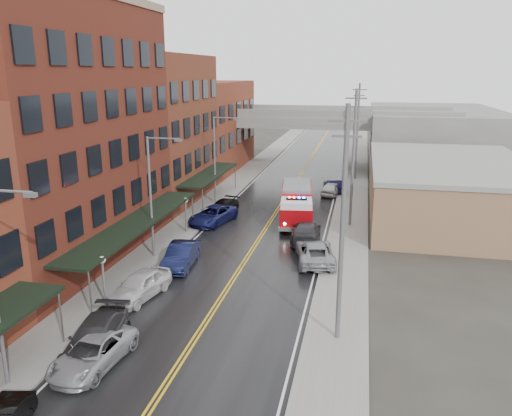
{
  "coord_description": "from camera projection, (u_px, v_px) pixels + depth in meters",
  "views": [
    {
      "loc": [
        7.94,
        -8.42,
        13.43
      ],
      "look_at": [
        0.0,
        28.53,
        3.0
      ],
      "focal_mm": 35.0,
      "sensor_mm": 36.0,
      "label": 1
    }
  ],
  "objects": [
    {
      "name": "fire_truck",
      "position": [
        296.0,
        203.0,
        45.66
      ],
      "size": [
        4.42,
        9.12,
        3.22
      ],
      "rotation": [
        0.0,
        0.0,
        0.13
      ],
      "color": "maroon",
      "rests_on": "ground"
    },
    {
      "name": "road",
      "position": [
        260.0,
        238.0,
        41.39
      ],
      "size": [
        11.0,
        160.0,
        0.02
      ],
      "primitive_type": "cube",
      "color": "black",
      "rests_on": "ground"
    },
    {
      "name": "parked_car_right_3",
      "position": [
        334.0,
        186.0,
        56.96
      ],
      "size": [
        2.8,
        4.64,
        1.45
      ],
      "primitive_type": "imported",
      "rotation": [
        0.0,
        0.0,
        3.45
      ],
      "color": "black",
      "rests_on": "ground"
    },
    {
      "name": "parked_car_left_6",
      "position": [
        213.0,
        215.0,
        45.21
      ],
      "size": [
        3.87,
        6.05,
        1.55
      ],
      "primitive_type": "imported",
      "rotation": [
        0.0,
        0.0,
        -0.25
      ],
      "color": "#14184D",
      "rests_on": "ground"
    },
    {
      "name": "parked_car_left_4",
      "position": [
        140.0,
        285.0,
        30.36
      ],
      "size": [
        2.83,
        5.07,
        1.63
      ],
      "primitive_type": "imported",
      "rotation": [
        0.0,
        0.0,
        -0.2
      ],
      "color": "silver",
      "rests_on": "ground"
    },
    {
      "name": "brick_building_far",
      "position": [
        207.0,
        126.0,
        68.88
      ],
      "size": [
        9.0,
        20.0,
        12.0
      ],
      "primitive_type": "cube",
      "color": "maroon",
      "rests_on": "ground"
    },
    {
      "name": "awning_1",
      "position": [
        137.0,
        222.0,
        35.51
      ],
      "size": [
        2.6,
        18.0,
        3.09
      ],
      "color": "black",
      "rests_on": "ground"
    },
    {
      "name": "brick_building_c",
      "position": [
        156.0,
        130.0,
        51.98
      ],
      "size": [
        9.0,
        15.0,
        15.0
      ],
      "primitive_type": "cube",
      "color": "#5A271B",
      "rests_on": "ground"
    },
    {
      "name": "street_lamp_1",
      "position": [
        153.0,
        190.0,
        35.68
      ],
      "size": [
        2.64,
        0.22,
        9.0
      ],
      "color": "#59595B",
      "rests_on": "ground"
    },
    {
      "name": "brick_building_b",
      "position": [
        55.0,
        136.0,
        35.09
      ],
      "size": [
        9.0,
        20.0,
        18.0
      ],
      "primitive_type": "cube",
      "color": "#541E16",
      "rests_on": "ground"
    },
    {
      "name": "parked_car_right_0",
      "position": [
        315.0,
        252.0,
        36.01
      ],
      "size": [
        3.58,
        5.97,
        1.55
      ],
      "primitive_type": "imported",
      "rotation": [
        0.0,
        0.0,
        3.33
      ],
      "color": "gray",
      "rests_on": "ground"
    },
    {
      "name": "globe_lamp_2",
      "position": [
        186.0,
        207.0,
        42.07
      ],
      "size": [
        0.44,
        0.44,
        3.12
      ],
      "color": "#59595B",
      "rests_on": "ground"
    },
    {
      "name": "parked_car_left_2",
      "position": [
        93.0,
        353.0,
        23.33
      ],
      "size": [
        2.77,
        5.16,
        1.38
      ],
      "primitive_type": "imported",
      "rotation": [
        0.0,
        0.0,
        -0.1
      ],
      "color": "gray",
      "rests_on": "ground"
    },
    {
      "name": "globe_lamp_1",
      "position": [
        103.0,
        269.0,
        28.88
      ],
      "size": [
        0.44,
        0.44,
        3.12
      ],
      "color": "#59595B",
      "rests_on": "ground"
    },
    {
      "name": "parked_car_right_1",
      "position": [
        306.0,
        232.0,
        40.46
      ],
      "size": [
        2.61,
        5.78,
        1.64
      ],
      "primitive_type": "imported",
      "rotation": [
        0.0,
        0.0,
        3.2
      ],
      "color": "#2C2B2E",
      "rests_on": "ground"
    },
    {
      "name": "parked_car_left_5",
      "position": [
        181.0,
        255.0,
        35.23
      ],
      "size": [
        2.16,
        5.12,
        1.64
      ],
      "primitive_type": "imported",
      "rotation": [
        0.0,
        0.0,
        0.09
      ],
      "color": "#0E1333",
      "rests_on": "ground"
    },
    {
      "name": "right_far_block",
      "position": [
        432.0,
        136.0,
        74.38
      ],
      "size": [
        18.0,
        30.0,
        8.0
      ],
      "primitive_type": "cube",
      "color": "slate",
      "rests_on": "ground"
    },
    {
      "name": "sidewalk_left",
      "position": [
        177.0,
        232.0,
        42.85
      ],
      "size": [
        3.0,
        160.0,
        0.15
      ],
      "primitive_type": "cube",
      "color": "slate",
      "rests_on": "ground"
    },
    {
      "name": "curb_right",
      "position": [
        328.0,
        242.0,
        40.22
      ],
      "size": [
        0.3,
        160.0,
        0.15
      ],
      "primitive_type": "cube",
      "color": "gray",
      "rests_on": "ground"
    },
    {
      "name": "tan_building",
      "position": [
        448.0,
        191.0,
        46.91
      ],
      "size": [
        14.0,
        22.0,
        5.0
      ],
      "primitive_type": "cube",
      "color": "#8A694A",
      "rests_on": "ground"
    },
    {
      "name": "utility_pole_0",
      "position": [
        343.0,
        223.0,
        24.12
      ],
      "size": [
        1.8,
        0.24,
        12.0
      ],
      "color": "#59595B",
      "rests_on": "ground"
    },
    {
      "name": "sidewalk_right",
      "position": [
        349.0,
        244.0,
        39.89
      ],
      "size": [
        3.0,
        160.0,
        0.15
      ],
      "primitive_type": "cube",
      "color": "slate",
      "rests_on": "ground"
    },
    {
      "name": "utility_pole_1",
      "position": [
        353.0,
        156.0,
        42.97
      ],
      "size": [
        1.8,
        0.24,
        12.0
      ],
      "color": "#59595B",
      "rests_on": "ground"
    },
    {
      "name": "awning_2",
      "position": [
        210.0,
        174.0,
        52.01
      ],
      "size": [
        2.6,
        13.0,
        3.09
      ],
      "color": "black",
      "rests_on": "ground"
    },
    {
      "name": "utility_pole_2",
      "position": [
        357.0,
        130.0,
        61.82
      ],
      "size": [
        1.8,
        0.24,
        12.0
      ],
      "color": "#59595B",
      "rests_on": "ground"
    },
    {
      "name": "street_lamp_2",
      "position": [
        217.0,
        155.0,
        50.76
      ],
      "size": [
        2.64,
        0.22,
        9.0
      ],
      "color": "#59595B",
      "rests_on": "ground"
    },
    {
      "name": "parked_car_left_3",
      "position": [
        96.0,
        338.0,
        24.43
      ],
      "size": [
        3.03,
        5.77,
        1.59
      ],
      "primitive_type": "imported",
      "rotation": [
        0.0,
        0.0,
        0.15
      ],
      "color": "#29292B",
      "rests_on": "ground"
    },
    {
      "name": "overpass",
      "position": [
        306.0,
        126.0,
        69.96
      ],
      "size": [
        40.0,
        10.0,
        7.5
      ],
      "color": "slate",
      "rests_on": "ground"
    },
    {
      "name": "curb_left",
      "position": [
        195.0,
        233.0,
        42.51
      ],
      "size": [
        0.3,
        160.0,
        0.15
      ],
      "primitive_type": "cube",
      "color": "gray",
      "rests_on": "ground"
    },
    {
      "name": "parked_car_left_7",
      "position": [
        222.0,
        207.0,
        48.2
      ],
      "size": [
        2.78,
        4.91,
        1.34
      ],
      "primitive_type": "imported",
      "rotation": [
        0.0,
        0.0,
        -0.21
      ],
      "color": "black",
      "rests_on": "ground"
    },
    {
      "name": "parked_car_right_2",
      "position": [
        332.0,
        189.0,
        55.48
      ],
      "size": [
        2.54,
        4.58,
        1.48
      ],
      "primitive_type": "imported",
      "rotation": [
        0.0,
        0.0,
        2.95
      ],
      "color": "silver",
      "rests_on": "ground"
    }
  ]
}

